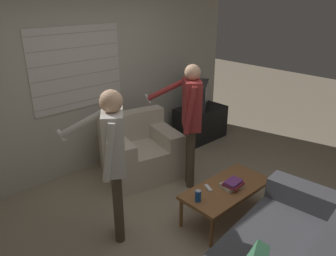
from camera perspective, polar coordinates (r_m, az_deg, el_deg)
ground_plane at (r=3.89m, az=5.21°, el=-16.15°), size 16.00×16.00×0.00m
wall_back at (r=4.77m, az=-12.71°, el=8.09°), size 5.20×0.08×2.55m
armchair_beige at (r=4.66m, az=-4.88°, el=-4.13°), size 1.10×0.99×0.87m
coffee_table at (r=3.83m, az=10.17°, el=-10.56°), size 1.09×0.52×0.40m
tv_stand at (r=5.85m, az=5.60°, el=0.90°), size 0.86×0.54×0.57m
tv at (r=5.68m, az=5.77°, el=5.65°), size 0.65×0.55×0.44m
person_left_standing at (r=3.19m, az=-9.52°, el=-3.85°), size 0.54×0.72×1.62m
person_right_standing at (r=4.11m, az=3.93°, el=2.60°), size 0.53×0.74×1.64m
book_stack at (r=3.79m, az=11.19°, el=-9.57°), size 0.26×0.23×0.10m
soda_can at (r=3.51m, az=5.25°, el=-11.67°), size 0.07×0.07×0.13m
spare_remote at (r=3.74m, az=7.02°, el=-10.34°), size 0.09×0.14×0.02m
floor_fan at (r=5.31m, az=1.81°, el=-2.79°), size 0.28×0.20×0.35m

